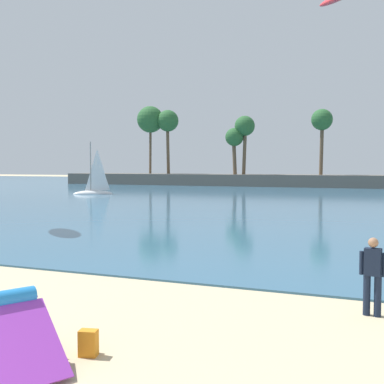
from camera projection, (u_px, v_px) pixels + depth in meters
sea at (334, 191)px, 59.56m from camera, size 220.00×99.59×0.06m
palm_headland at (348, 163)px, 68.23m from camera, size 87.59×6.00×12.79m
person_at_waterline at (373, 274)px, 10.25m from camera, size 0.54×0.25×1.67m
backpack_by_trailer at (89, 343)px, 8.13m from camera, size 0.34×0.32×0.44m
sailboat_mid_bay at (94, 189)px, 52.53m from camera, size 4.15×3.40×6.05m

